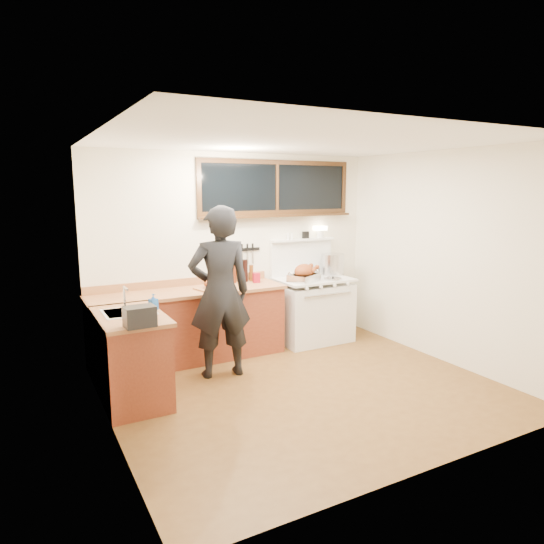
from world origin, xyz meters
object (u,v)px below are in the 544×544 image
vintage_stove (312,308)px  cutting_board (212,285)px  roast_turkey (304,274)px  man (220,292)px

vintage_stove → cutting_board: bearing=-179.0°
cutting_board → roast_turkey: size_ratio=0.87×
man → vintage_stove: bearing=20.1°
cutting_board → roast_turkey: (1.28, -0.12, 0.05)m
vintage_stove → roast_turkey: bearing=-147.7°
roast_turkey → vintage_stove: bearing=32.3°
vintage_stove → man: bearing=-159.9°
vintage_stove → roast_turkey: 0.60m
man → cutting_board: 0.59m
man → cutting_board: bearing=78.0°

